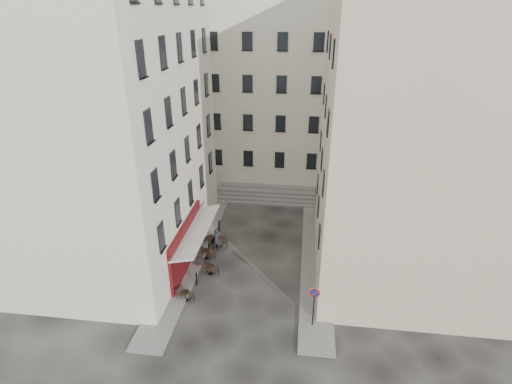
% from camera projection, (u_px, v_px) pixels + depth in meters
% --- Properties ---
extents(ground, '(90.00, 90.00, 0.00)m').
position_uv_depth(ground, '(248.00, 280.00, 26.74)').
color(ground, black).
rests_on(ground, ground).
extents(sidewalk_left, '(2.00, 22.00, 0.12)m').
position_uv_depth(sidewalk_left, '(198.00, 243.00, 30.83)').
color(sidewalk_left, slate).
rests_on(sidewalk_left, ground).
extents(sidewalk_right, '(2.00, 18.00, 0.12)m').
position_uv_depth(sidewalk_right, '(315.00, 258.00, 28.89)').
color(sidewalk_right, slate).
rests_on(sidewalk_right, ground).
extents(building_left, '(12.20, 16.20, 20.60)m').
position_uv_depth(building_left, '(96.00, 112.00, 26.33)').
color(building_left, beige).
rests_on(building_left, ground).
extents(building_right, '(12.20, 14.20, 18.60)m').
position_uv_depth(building_right, '(422.00, 136.00, 24.77)').
color(building_right, '#C3AF91').
rests_on(building_right, ground).
extents(building_back, '(18.20, 10.20, 18.60)m').
position_uv_depth(building_back, '(265.00, 87.00, 40.05)').
color(building_back, beige).
rests_on(building_back, ground).
extents(cafe_storefront, '(1.74, 7.30, 3.50)m').
position_uv_depth(cafe_storefront, '(188.00, 243.00, 27.35)').
color(cafe_storefront, '#41090F').
rests_on(cafe_storefront, ground).
extents(stone_steps, '(9.00, 3.15, 0.80)m').
position_uv_depth(stone_steps, '(267.00, 195.00, 37.89)').
color(stone_steps, slate).
rests_on(stone_steps, ground).
extents(bollard_near, '(0.12, 0.12, 0.98)m').
position_uv_depth(bollard_near, '(196.00, 278.00, 25.99)').
color(bollard_near, black).
rests_on(bollard_near, ground).
extents(bollard_mid, '(0.12, 0.12, 0.98)m').
position_uv_depth(bollard_mid, '(209.00, 249.00, 29.14)').
color(bollard_mid, black).
rests_on(bollard_mid, ground).
extents(bollard_far, '(0.12, 0.12, 0.98)m').
position_uv_depth(bollard_far, '(219.00, 226.00, 32.29)').
color(bollard_far, black).
rests_on(bollard_far, ground).
extents(no_parking_sign, '(0.61, 0.13, 2.68)m').
position_uv_depth(no_parking_sign, '(314.00, 300.00, 22.03)').
color(no_parking_sign, black).
rests_on(no_parking_sign, ground).
extents(bistro_table_a, '(1.14, 0.53, 0.80)m').
position_uv_depth(bistro_table_a, '(186.00, 295.00, 24.67)').
color(bistro_table_a, black).
rests_on(bistro_table_a, ground).
extents(bistro_table_b, '(1.20, 0.56, 0.85)m').
position_uv_depth(bistro_table_b, '(210.00, 269.00, 27.11)').
color(bistro_table_b, black).
rests_on(bistro_table_b, ground).
extents(bistro_table_c, '(1.30, 0.61, 0.92)m').
position_uv_depth(bistro_table_c, '(206.00, 253.00, 28.76)').
color(bistro_table_c, black).
rests_on(bistro_table_c, ground).
extents(bistro_table_d, '(1.43, 0.67, 1.00)m').
position_uv_depth(bistro_table_d, '(218.00, 241.00, 30.23)').
color(bistro_table_d, black).
rests_on(bistro_table_d, ground).
extents(bistro_table_e, '(1.24, 0.58, 0.87)m').
position_uv_depth(bistro_table_e, '(208.00, 241.00, 30.36)').
color(bistro_table_e, black).
rests_on(bistro_table_e, ground).
extents(pedestrian, '(0.70, 0.52, 1.74)m').
position_uv_depth(pedestrian, '(216.00, 240.00, 29.70)').
color(pedestrian, '#232228').
rests_on(pedestrian, ground).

